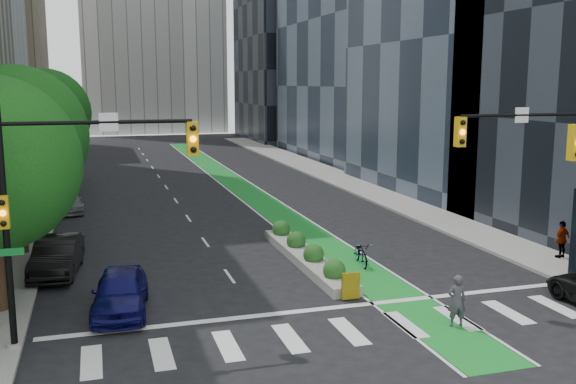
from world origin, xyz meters
TOP-DOWN VIEW (x-y plane):
  - ground at (0.00, 0.00)m, footprint 160.00×160.00m
  - sidewalk_left at (-11.80, 25.00)m, footprint 3.60×90.00m
  - sidewalk_right at (11.80, 25.00)m, footprint 3.60×90.00m
  - bike_lane_paint at (3.00, 30.00)m, footprint 2.20×70.00m
  - building_dark_end at (20.00, 68.00)m, footprint 14.00×18.00m
  - tree_mid at (-11.00, 12.00)m, footprint 6.40×6.40m
  - tree_midfar at (-11.00, 22.00)m, footprint 5.60×5.60m
  - tree_far at (-11.00, 32.00)m, footprint 6.60×6.60m
  - signal_left at (-8.70, 0.46)m, footprint 6.14×0.51m
  - signal_right at (8.67, 0.47)m, footprint 5.82×0.51m
  - median_planter at (1.20, 7.04)m, footprint 1.20×10.26m
  - bicycle at (3.42, 6.00)m, footprint 0.99×2.09m
  - cyclist at (3.54, -1.61)m, footprint 0.69×0.50m
  - parked_car_left_near at (-7.00, 2.89)m, footprint 2.30×4.68m
  - parked_car_left_mid at (-9.35, 8.39)m, footprint 2.18×4.94m
  - parked_car_left_far at (-9.50, 22.20)m, footprint 2.37×4.66m
  - pedestrian_far at (12.33, 3.98)m, footprint 1.06×0.66m

SIDE VIEW (x-z plane):
  - ground at x=0.00m, z-range 0.00..0.00m
  - bike_lane_paint at x=3.00m, z-range 0.00..0.01m
  - sidewalk_left at x=-11.80m, z-range 0.00..0.15m
  - sidewalk_right at x=11.80m, z-range 0.00..0.15m
  - median_planter at x=1.20m, z-range -0.18..0.92m
  - bicycle at x=3.42m, z-range 0.00..1.05m
  - parked_car_left_far at x=-9.50m, z-range 0.00..1.30m
  - parked_car_left_near at x=-7.00m, z-range 0.00..1.54m
  - parked_car_left_mid at x=-9.35m, z-range 0.00..1.58m
  - cyclist at x=3.54m, z-range 0.00..1.76m
  - pedestrian_far at x=12.33m, z-range 0.15..1.84m
  - signal_left at x=-8.70m, z-range 1.18..8.38m
  - signal_right at x=8.67m, z-range 1.20..8.40m
  - tree_midfar at x=-11.00m, z-range 1.07..8.83m
  - tree_mid at x=-11.00m, z-range 1.18..9.96m
  - tree_far at x=-11.00m, z-range 1.19..10.20m
  - building_dark_end at x=20.00m, z-range 0.00..28.00m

